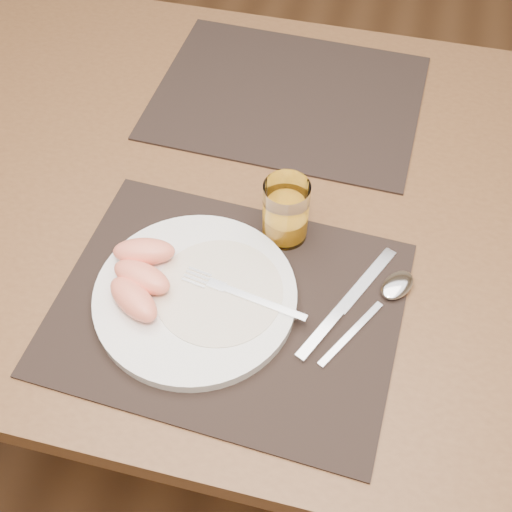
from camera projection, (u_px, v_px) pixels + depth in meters
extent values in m
plane|color=#56361D|center=(262.00, 397.00, 1.58)|extent=(5.00, 5.00, 0.00)
cube|color=brown|center=(266.00, 198.00, 1.00)|extent=(1.40, 0.90, 0.04)
cylinder|color=brown|center=(57.00, 148.00, 1.60)|extent=(0.06, 0.06, 0.71)
cube|color=black|center=(228.00, 307.00, 0.85)|extent=(0.47, 0.37, 0.00)
cube|color=black|center=(288.00, 97.00, 1.11)|extent=(0.46, 0.37, 0.00)
cylinder|color=white|center=(195.00, 296.00, 0.85)|extent=(0.27, 0.27, 0.02)
cylinder|color=white|center=(219.00, 291.00, 0.85)|extent=(0.17, 0.17, 0.00)
cube|color=silver|center=(265.00, 303.00, 0.83)|extent=(0.11, 0.03, 0.00)
cube|color=silver|center=(217.00, 285.00, 0.85)|extent=(0.03, 0.02, 0.00)
cube|color=silver|center=(197.00, 278.00, 0.86)|extent=(0.04, 0.03, 0.00)
cube|color=silver|center=(366.00, 280.00, 0.87)|extent=(0.07, 0.12, 0.00)
cube|color=silver|center=(320.00, 334.00, 0.82)|extent=(0.05, 0.09, 0.01)
cube|color=silver|center=(351.00, 334.00, 0.82)|extent=(0.07, 0.11, 0.00)
ellipsoid|color=silver|center=(397.00, 285.00, 0.86)|extent=(0.06, 0.07, 0.01)
cylinder|color=white|center=(286.00, 211.00, 0.89)|extent=(0.06, 0.06, 0.10)
cylinder|color=orange|center=(285.00, 223.00, 0.91)|extent=(0.05, 0.05, 0.04)
ellipsoid|color=#FF8968|center=(134.00, 299.00, 0.82)|extent=(0.09, 0.08, 0.03)
ellipsoid|color=#FF8968|center=(142.00, 277.00, 0.84)|extent=(0.09, 0.06, 0.03)
ellipsoid|color=#FF8968|center=(144.00, 252.00, 0.86)|extent=(0.09, 0.06, 0.03)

